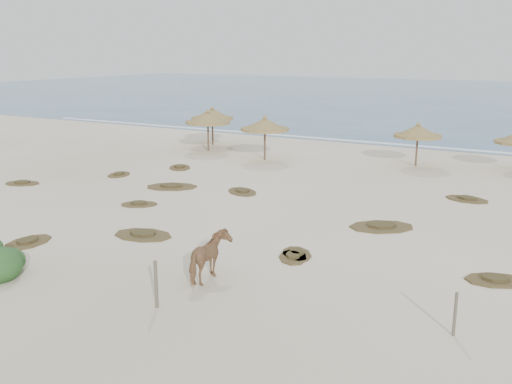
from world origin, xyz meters
The scene contains 23 objects.
ground centered at (0.00, 0.00, 0.00)m, with size 160.00×160.00×0.00m, color beige.
ocean centered at (0.00, 75.00, 0.00)m, with size 200.00×100.00×0.01m, color navy.
foam_line centered at (0.00, 26.00, 0.00)m, with size 70.00×0.60×0.01m, color silver.
palapa_0 centered at (-12.40, 19.34, 2.21)m, with size 4.04×4.04×2.85m.
palapa_1 centered at (-11.23, 17.00, 2.24)m, with size 3.09×3.09×2.89m.
palapa_2 centered at (-6.21, 15.94, 2.22)m, with size 3.57×3.57×2.86m.
palapa_3 centered at (2.70, 18.63, 2.07)m, with size 3.46×3.46×2.67m.
horse centered at (1.63, -2.15, 0.74)m, with size 0.80×1.75×1.47m, color olive.
fence_post_near centered at (1.41, -4.40, 0.67)m, with size 0.10×0.10×1.34m, color brown.
fence_post_far centered at (8.75, -2.11, 0.57)m, with size 0.08×0.08×1.13m, color brown.
scrub_0 centered at (-14.08, 3.81, 0.05)m, with size 2.13×1.73×0.16m.
scrub_1 centered at (-6.79, 7.00, 0.05)m, with size 3.09×2.69×0.16m.
scrub_2 centered at (-5.99, 3.53, 0.05)m, with size 1.97×1.76×0.16m.
scrub_3 centered at (4.60, 5.58, 0.05)m, with size 3.07×2.84×0.16m.
scrub_4 centered at (9.21, 2.00, 0.05)m, with size 2.16×1.86×0.16m.
scrub_6 centered at (-9.35, 11.15, 0.05)m, with size 2.15×2.29×0.16m.
scrub_7 centered at (6.80, 11.68, 0.05)m, with size 2.19×1.64×0.16m.
scrub_8 centered at (-11.13, 7.88, 0.05)m, with size 1.47×1.90×0.16m.
scrub_9 centered at (-2.95, 0.20, 0.05)m, with size 2.51×1.83×0.16m.
scrub_11 centered at (-6.04, -2.49, 0.05)m, with size 1.31×1.95×0.16m.
scrub_12 centered at (3.01, 0.80, 0.05)m, with size 1.49×1.71×0.16m.
scrub_13 centered at (-3.10, 7.83, 0.05)m, with size 2.31×2.15×0.16m.
scrub_15 centered at (2.99, 1.14, 0.05)m, with size 1.68×1.79×0.16m.
Camera 1 is at (10.71, -15.55, 6.79)m, focal length 40.00 mm.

